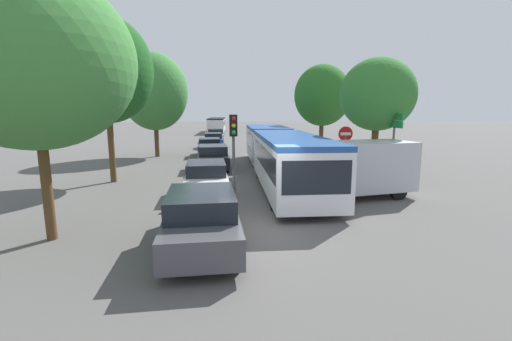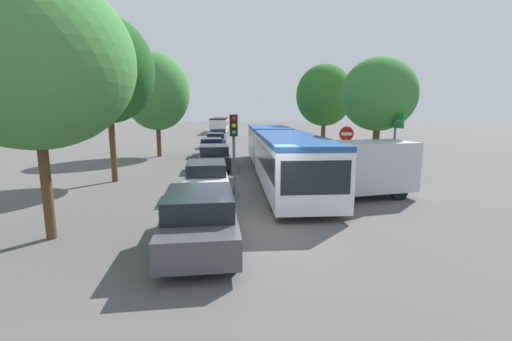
% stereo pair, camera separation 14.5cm
% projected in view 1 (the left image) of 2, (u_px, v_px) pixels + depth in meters
% --- Properties ---
extents(ground_plane, '(200.00, 200.00, 0.00)m').
position_uv_depth(ground_plane, '(261.00, 230.00, 10.32)').
color(ground_plane, '#565451').
extents(articulated_bus, '(2.80, 16.74, 2.48)m').
position_uv_depth(articulated_bus, '(278.00, 150.00, 18.70)').
color(articulated_bus, silver).
rests_on(articulated_bus, ground).
extents(city_bus_rear, '(2.84, 11.06, 2.36)m').
position_uv_depth(city_bus_rear, '(217.00, 124.00, 55.20)').
color(city_bus_rear, silver).
rests_on(city_bus_rear, ground).
extents(queued_car_graphite, '(2.03, 4.44, 1.52)m').
position_uv_depth(queued_car_graphite, '(202.00, 219.00, 8.95)').
color(queued_car_graphite, '#47474C').
rests_on(queued_car_graphite, ground).
extents(queued_car_white, '(1.90, 4.15, 1.42)m').
position_uv_depth(queued_car_white, '(206.00, 178.00, 14.63)').
color(queued_car_white, white).
rests_on(queued_car_white, ground).
extents(queued_car_black, '(1.98, 4.33, 1.48)m').
position_uv_depth(queued_car_black, '(213.00, 157.00, 20.93)').
color(queued_car_black, black).
rests_on(queued_car_black, ground).
extents(queued_car_navy, '(1.90, 4.15, 1.42)m').
position_uv_depth(queued_car_navy, '(210.00, 147.00, 26.97)').
color(queued_car_navy, navy).
rests_on(queued_car_navy, ground).
extents(queued_car_blue, '(1.90, 4.15, 1.42)m').
position_uv_depth(queued_car_blue, '(213.00, 140.00, 33.13)').
color(queued_car_blue, '#284799').
rests_on(queued_car_blue, ground).
extents(queued_car_silver, '(1.97, 4.32, 1.48)m').
position_uv_depth(queued_car_silver, '(215.00, 135.00, 39.38)').
color(queued_car_silver, '#B7BABF').
rests_on(queued_car_silver, ground).
extents(white_van, '(5.26, 2.79, 2.31)m').
position_uv_depth(white_van, '(357.00, 168.00, 14.09)').
color(white_van, '#B7BABF').
rests_on(white_van, ground).
extents(traffic_light, '(0.34, 0.37, 3.40)m').
position_uv_depth(traffic_light, '(233.00, 136.00, 14.32)').
color(traffic_light, '#56595E').
rests_on(traffic_light, ground).
extents(no_entry_sign, '(0.70, 0.08, 2.82)m').
position_uv_depth(no_entry_sign, '(345.00, 146.00, 16.39)').
color(no_entry_sign, '#56595E').
rests_on(no_entry_sign, ground).
extents(direction_sign_post, '(0.10, 1.40, 3.60)m').
position_uv_depth(direction_sign_post, '(394.00, 134.00, 15.06)').
color(direction_sign_post, '#56595E').
rests_on(direction_sign_post, ground).
extents(tree_left_near, '(5.13, 5.13, 7.16)m').
position_uv_depth(tree_left_near, '(33.00, 61.00, 8.79)').
color(tree_left_near, '#51381E').
rests_on(tree_left_near, ground).
extents(tree_left_mid, '(4.45, 4.45, 8.03)m').
position_uv_depth(tree_left_mid, '(106.00, 70.00, 16.39)').
color(tree_left_mid, '#51381E').
rests_on(tree_left_mid, ground).
extents(tree_left_far, '(5.01, 5.01, 7.86)m').
position_uv_depth(tree_left_far, '(154.00, 92.00, 25.90)').
color(tree_left_far, '#51381E').
rests_on(tree_left_far, ground).
extents(tree_right_near, '(3.47, 3.47, 6.00)m').
position_uv_depth(tree_right_near, '(378.00, 95.00, 15.97)').
color(tree_right_near, '#51381E').
rests_on(tree_right_near, ground).
extents(tree_right_mid, '(4.24, 4.24, 6.97)m').
position_uv_depth(tree_right_mid, '(323.00, 97.00, 25.84)').
color(tree_right_mid, '#51381E').
rests_on(tree_right_mid, ground).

